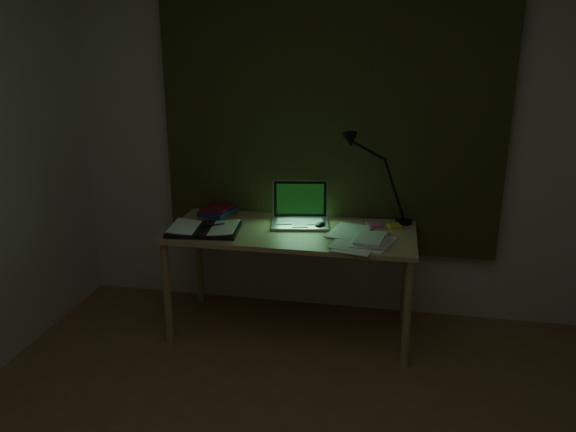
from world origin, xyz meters
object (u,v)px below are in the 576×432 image
book_stack (219,211)px  desk_lamp (406,180)px  open_textbook (204,229)px  desk (292,281)px  laptop (300,206)px  loose_papers (361,238)px

book_stack → desk_lamp: bearing=5.1°
open_textbook → book_stack: bearing=83.2°
open_textbook → desk_lamp: 1.29m
desk → desk_lamp: bearing=21.3°
open_textbook → book_stack: book_stack is taller
desk → open_textbook: 0.65m
laptop → book_stack: size_ratio=1.85×
laptop → loose_papers: laptop is taller
open_textbook → book_stack: (0.00, 0.29, 0.03)m
desk → open_textbook: size_ratio=3.59×
laptop → desk_lamp: size_ratio=0.70×
laptop → desk_lamp: desk_lamp is taller
laptop → loose_papers: (0.40, -0.20, -0.12)m
desk → book_stack: size_ratio=7.01×
desk_lamp → open_textbook: bearing=-152.1°
desk → book_stack: bearing=162.9°
book_stack → desk_lamp: desk_lamp is taller
open_textbook → loose_papers: size_ratio=1.13×
book_stack → desk_lamp: (1.20, 0.11, 0.24)m
open_textbook → book_stack: size_ratio=1.95×
book_stack → open_textbook: bearing=-90.9°
desk → desk_lamp: (0.68, 0.27, 0.63)m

